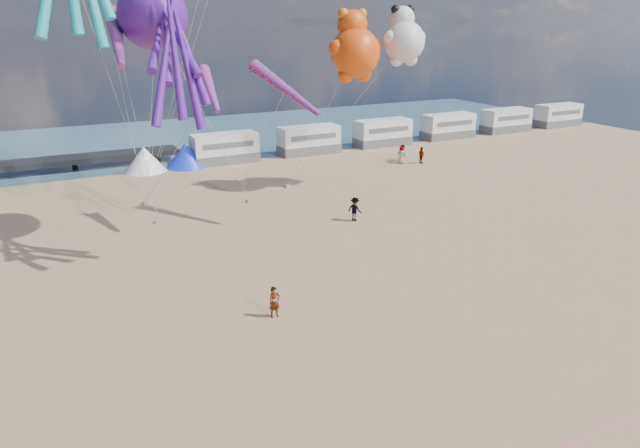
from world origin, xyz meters
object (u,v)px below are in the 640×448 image
(motorhome_4, at_px, (506,120))
(windsock_right, at_px, (210,90))
(motorhome_1, at_px, (309,140))
(kite_octopus_purple, at_px, (152,16))
(windsock_left, at_px, (117,38))
(sandbag_e, at_px, (146,203))
(beachgoer_2, at_px, (355,209))
(beachgoer_3, at_px, (421,155))
(motorhome_5, at_px, (558,115))
(sandbag_c, at_px, (288,186))
(tent_white, at_px, (145,159))
(sandbag_b, at_px, (250,201))
(windsock_mid, at_px, (285,89))
(motorhome_0, at_px, (225,148))
(sandbag_d, at_px, (244,183))
(kite_teddy_orange, at_px, (355,53))
(standing_person, at_px, (275,302))
(sandbag_a, at_px, (159,221))
(tent_blue, at_px, (186,155))
(beachgoer_4, at_px, (402,153))
(kite_panda, at_px, (405,42))
(motorhome_2, at_px, (383,133))
(motorhome_3, at_px, (448,126))
(beachgoer_6, at_px, (401,155))

(motorhome_4, xyz_separation_m, windsock_right, (-44.52, -18.50, 7.96))
(motorhome_1, xyz_separation_m, kite_octopus_purple, (-19.23, -18.34, 12.47))
(motorhome_1, xyz_separation_m, windsock_left, (-21.45, -18.52, 11.25))
(sandbag_e, bearing_deg, beachgoer_2, -40.60)
(beachgoer_3, xyz_separation_m, windsock_left, (-29.60, -9.19, 11.91))
(motorhome_5, xyz_separation_m, sandbag_c, (-45.55, -11.35, -1.39))
(motorhome_1, bearing_deg, tent_white, 180.00)
(beachgoer_3, distance_m, sandbag_b, 20.68)
(windsock_mid, bearing_deg, motorhome_0, 62.68)
(sandbag_d, xyz_separation_m, kite_teddy_orange, (7.74, -5.93, 11.18))
(motorhome_1, height_order, motorhome_4, same)
(windsock_left, xyz_separation_m, windsock_right, (5.43, 0.01, -3.29))
(motorhome_4, distance_m, tent_white, 46.00)
(standing_person, bearing_deg, sandbag_e, 91.71)
(sandbag_d, relative_size, windsock_right, 0.11)
(sandbag_a, bearing_deg, tent_white, 82.46)
(sandbag_b, height_order, sandbag_d, same)
(tent_blue, height_order, standing_person, tent_blue)
(tent_white, distance_m, sandbag_d, 11.06)
(tent_blue, relative_size, sandbag_c, 8.00)
(motorhome_0, height_order, beachgoer_2, motorhome_0)
(beachgoer_3, relative_size, beachgoer_4, 0.97)
(motorhome_5, distance_m, sandbag_c, 46.96)
(kite_panda, bearing_deg, motorhome_2, 53.37)
(standing_person, bearing_deg, motorhome_5, 26.41)
(motorhome_0, bearing_deg, tent_white, 180.00)
(sandbag_a, distance_m, kite_panda, 23.96)
(sandbag_b, relative_size, kite_octopus_purple, 0.05)
(motorhome_0, bearing_deg, beachgoer_2, -82.79)
(motorhome_5, height_order, beachgoer_4, motorhome_5)
(sandbag_e, xyz_separation_m, kite_octopus_purple, (0.28, -7.71, 13.86))
(motorhome_2, bearing_deg, motorhome_0, 180.00)
(motorhome_2, bearing_deg, sandbag_d, -156.85)
(motorhome_5, bearing_deg, motorhome_3, 180.00)
(tent_white, bearing_deg, kite_octopus_purple, -95.39)
(beachgoer_2, bearing_deg, windsock_right, 44.11)
(tent_white, relative_size, beachgoer_3, 2.38)
(motorhome_1, xyz_separation_m, sandbag_c, (-7.55, -11.35, -1.39))
(motorhome_3, xyz_separation_m, standing_person, (-36.47, -32.17, -0.70))
(kite_octopus_purple, relative_size, windsock_mid, 1.57)
(beachgoer_2, xyz_separation_m, beachgoer_6, (13.11, 13.15, 0.03))
(beachgoer_3, xyz_separation_m, sandbag_b, (-20.16, -4.55, -0.73))
(motorhome_2, xyz_separation_m, tent_blue, (-23.00, 0.00, -0.30))
(tent_white, bearing_deg, beachgoer_3, -19.99)
(motorhome_2, bearing_deg, tent_white, 180.00)
(motorhome_5, relative_size, beachgoer_2, 3.78)
(motorhome_3, xyz_separation_m, windsock_left, (-40.45, -18.52, 11.25))
(motorhome_0, height_order, beachgoer_3, motorhome_0)
(motorhome_4, height_order, beachgoer_3, motorhome_4)
(motorhome_4, bearing_deg, motorhome_5, 0.00)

